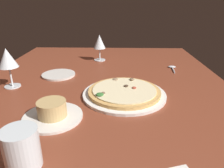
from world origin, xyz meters
The scene contains 8 objects.
dining_table centered at (0.00, 0.00, 2.00)cm, with size 150.00×110.00×4.00cm, color brown.
pizza_main centered at (-7.95, -9.51, 5.19)cm, with size 31.47×31.47×3.36cm.
ramekin_on_saucer centered at (-24.72, 12.90, 6.06)cm, with size 18.29×18.29×5.66cm.
wine_glass_far centered at (40.60, 3.84, 14.56)cm, with size 6.98×6.98×15.13cm.
wine_glass_near centered at (-0.79, 36.99, 15.75)cm, with size 7.66×7.66×16.26cm.
water_glass centered at (-44.54, 13.28, 8.06)cm, with size 7.69×7.69×9.27cm.
side_plate centered at (13.30, 21.40, 4.45)cm, with size 15.69×15.69×0.90cm, color silver.
spoon centered at (25.95, -35.87, 4.46)cm, with size 11.21×4.25×1.00cm.
Camera 1 is at (-79.38, -6.93, 38.02)cm, focal length 33.19 mm.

